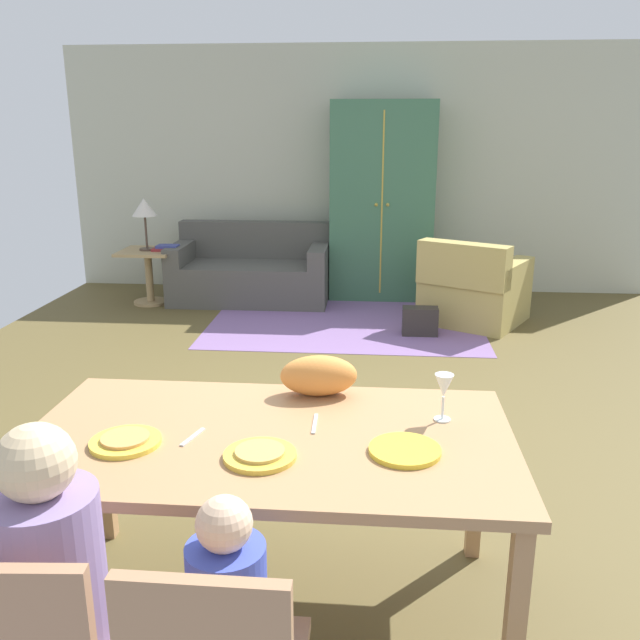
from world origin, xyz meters
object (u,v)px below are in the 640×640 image
person_man (61,612)px  plate_near_man (126,442)px  wine_glass (444,388)px  dining_table (269,451)px  plate_near_woman (405,450)px  couch (251,272)px  cat (319,375)px  side_table (149,269)px  book_upper (168,246)px  armchair (473,291)px  plate_near_child (260,455)px  handbag (420,321)px  table_lamp (144,209)px  book_lower (163,249)px  armoire (382,202)px

person_man → plate_near_man: bearing=89.7°
wine_glass → dining_table: bearing=-164.4°
plate_near_woman → couch: 5.20m
person_man → cat: 1.29m
side_table → book_upper: (0.22, 0.01, 0.24)m
book_upper → armchair: bearing=-8.3°
plate_near_child → wine_glass: wine_glass is taller
handbag → dining_table: bearing=-102.0°
side_table → couch: bearing=13.7°
dining_table → cat: 0.45m
plate_near_child → side_table: size_ratio=0.43×
table_lamp → book_upper: 0.44m
wine_glass → handbag: wine_glass is taller
plate_near_woman → book_lower: (-2.35, 4.69, -0.18)m
plate_near_woman → table_lamp: table_lamp is taller
person_man → book_lower: (-1.36, 5.27, 0.08)m
person_man → book_upper: (-1.32, 5.29, 0.11)m
plate_near_woman → wine_glass: (0.15, 0.28, 0.12)m
cat → side_table: cat is taller
plate_near_woman → cat: 0.60m
plate_near_child → handbag: size_ratio=0.78×
person_man → armchair: bearing=69.6°
cat → table_lamp: bearing=110.3°
cat → handbag: cat is taller
plate_near_child → table_lamp: (-2.04, 4.79, 0.24)m
couch → handbag: bearing=-33.3°
plate_near_woman → armoire: armoire is taller
plate_near_child → cat: (0.15, 0.57, 0.08)m
plate_near_man → book_lower: (-1.36, 4.71, -0.18)m
dining_table → side_table: size_ratio=3.08×
book_upper → cat: bearing=-65.0°
armchair → side_table: (-3.35, 0.45, 0.06)m
plate_near_woman → plate_near_man: bearing=-178.8°
dining_table → handbag: 3.83m
table_lamp → handbag: size_ratio=1.69×
side_table → handbag: size_ratio=1.81×
dining_table → armoire: bearing=85.3°
armoire → handbag: (0.37, -1.44, -0.92)m
armchair → handbag: size_ratio=3.64×
plate_near_man → book_upper: bearing=105.6°
plate_near_woman → side_table: size_ratio=0.43×
book_upper → handbag: 2.80m
plate_near_woman → book_upper: 5.25m
side_table → table_lamp: bearing=-90.0°
wine_glass → book_lower: size_ratio=0.85×
couch → person_man: bearing=-85.0°
plate_near_man → table_lamp: table_lamp is taller
couch → handbag: 2.12m
couch → book_lower: bearing=-162.5°
dining_table → book_lower: size_ratio=8.12×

